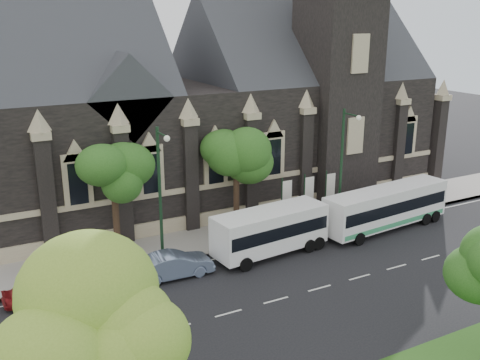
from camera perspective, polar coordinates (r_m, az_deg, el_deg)
ground at (r=31.52m, az=3.77°, el=-12.39°), size 160.00×160.00×0.00m
sidewalk at (r=39.03m, az=-3.61°, el=-6.29°), size 80.00×5.00×0.15m
museum at (r=47.04m, az=-2.82°, el=7.98°), size 40.00×17.70×29.90m
tree_park_near at (r=17.28m, az=-14.71°, el=-14.93°), size 4.42×4.42×8.56m
tree_walk_right at (r=39.58m, az=-0.26°, el=2.85°), size 4.08×4.08×7.80m
tree_walk_left at (r=36.42m, az=-12.90°, el=1.05°), size 3.91×3.91×7.64m
street_lamp_near at (r=40.46m, az=10.71°, el=1.83°), size 0.36×1.88×9.00m
street_lamp_mid at (r=33.79m, az=-8.24°, el=-1.03°), size 0.36×1.88×9.00m
banner_flag_left at (r=40.62m, az=4.72°, el=-1.89°), size 0.90×0.10×4.00m
banner_flag_center at (r=41.69m, az=7.03°, el=-1.47°), size 0.90×0.10×4.00m
banner_flag_right at (r=42.83m, az=9.23°, el=-1.06°), size 0.90×0.10×4.00m
tour_coach at (r=42.00m, az=15.01°, el=-2.73°), size 11.01×3.37×3.16m
shuttle_bus at (r=36.41m, az=3.19°, el=-5.13°), size 8.20×3.44×3.08m
box_trailer at (r=33.38m, az=-14.00°, el=-9.55°), size 2.77×1.64×1.45m
sedan at (r=33.89m, az=-6.90°, el=-8.78°), size 4.87×1.84×1.59m
car_far_red at (r=33.03m, az=-20.24°, el=-10.75°), size 3.93×1.77×1.31m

